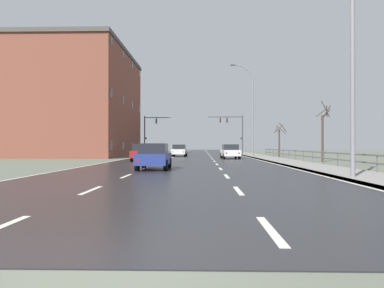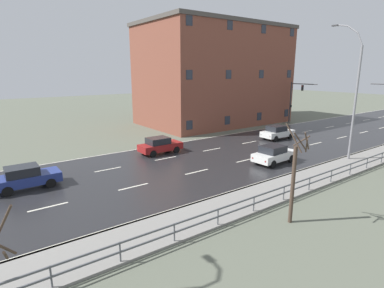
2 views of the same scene
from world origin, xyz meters
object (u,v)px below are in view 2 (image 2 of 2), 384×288
car_far_right (277,132)px  brick_building (214,75)px  car_far_left (274,154)px  car_mid_centre (160,145)px  car_near_left (26,177)px  traffic_signal_left (295,97)px  street_lamp_midground (354,96)px

car_far_right → brick_building: bearing=174.3°
car_far_left → car_far_right: bearing=123.7°
car_mid_centre → car_near_left: 12.07m
traffic_signal_left → car_far_left: 21.94m
traffic_signal_left → car_mid_centre: 25.08m
street_lamp_midground → car_far_right: 10.51m
car_far_left → brick_building: 22.82m
brick_building → car_mid_centre: bearing=-55.2°
street_lamp_midground → car_mid_centre: size_ratio=2.84×
car_far_right → brick_building: 15.14m
traffic_signal_left → car_near_left: 37.05m
car_near_left → car_far_left: 19.03m
car_far_right → brick_building: size_ratio=0.20×
car_far_left → car_near_left: bearing=-111.6°
car_mid_centre → car_far_right: (2.49, 14.22, 0.00)m
street_lamp_midground → car_far_left: street_lamp_midground is taller
traffic_signal_left → car_near_left: size_ratio=1.50×
traffic_signal_left → brick_building: bearing=-133.2°
car_mid_centre → car_far_right: same height
car_far_right → street_lamp_midground: bearing=-9.7°
car_mid_centre → brick_building: 20.50m
brick_building → traffic_signal_left: bearing=46.8°
street_lamp_midground → car_far_right: (-9.14, 1.84, -4.86)m
street_lamp_midground → car_far_left: size_ratio=2.77×
traffic_signal_left → car_far_left: bearing=-58.1°
car_near_left → car_far_right: bearing=89.9°
traffic_signal_left → car_far_left: (11.48, -18.43, -3.17)m
street_lamp_midground → car_far_left: (-3.13, -6.12, -4.86)m
car_near_left → street_lamp_midground: bearing=69.2°
street_lamp_midground → car_mid_centre: 17.67m
street_lamp_midground → traffic_signal_left: (-14.61, 12.31, -1.69)m
car_mid_centre → traffic_signal_left: bearing=96.8°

